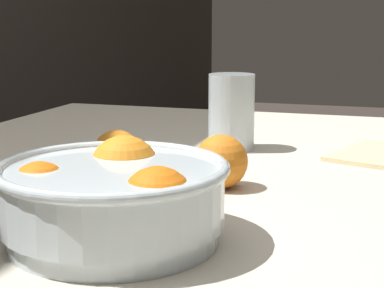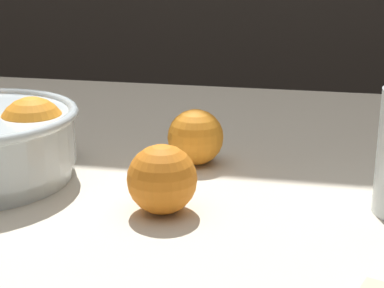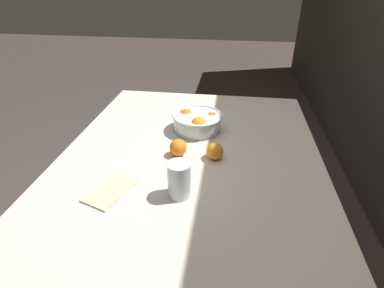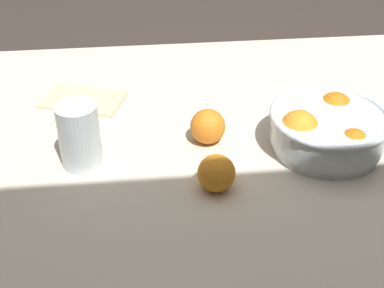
% 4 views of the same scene
% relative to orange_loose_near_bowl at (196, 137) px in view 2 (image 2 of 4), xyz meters
% --- Properties ---
extents(dining_table, '(1.47, 1.14, 0.70)m').
position_rel_orange_loose_near_bowl_xyz_m(dining_table, '(-0.01, -0.11, -0.09)').
color(dining_table, beige).
rests_on(dining_table, ground_plane).
extents(orange_loose_near_bowl, '(0.07, 0.07, 0.07)m').
position_rel_orange_loose_near_bowl_xyz_m(orange_loose_near_bowl, '(0.00, 0.00, 0.00)').
color(orange_loose_near_bowl, orange).
rests_on(orange_loose_near_bowl, dining_table).
extents(orange_loose_front, '(0.08, 0.08, 0.08)m').
position_rel_orange_loose_near_bowl_xyz_m(orange_loose_front, '(-0.00, -0.16, 0.00)').
color(orange_loose_front, orange).
rests_on(orange_loose_front, dining_table).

